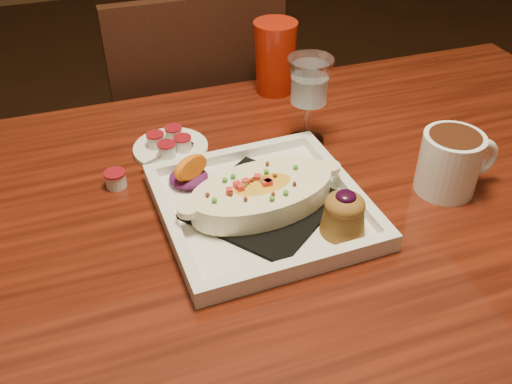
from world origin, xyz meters
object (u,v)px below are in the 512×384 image
object	(u,v)px
goblet	(309,86)
saucer	(170,146)
chair_far	(193,140)
coffee_mug	(452,160)
plate	(267,201)
red_tumbler	(275,58)
table	(278,254)

from	to	relation	value
goblet	saucer	world-z (taller)	goblet
chair_far	coffee_mug	xyz separation A→B (m)	(0.28, -0.67, 0.30)
plate	red_tumbler	xyz separation A→B (m)	(0.16, 0.39, 0.05)
goblet	saucer	distance (m)	0.27
coffee_mug	saucer	size ratio (longest dim) A/B	1.02
coffee_mug	red_tumbler	world-z (taller)	red_tumbler
table	coffee_mug	world-z (taller)	coffee_mug
table	coffee_mug	bearing A→B (deg)	-7.66
table	plate	world-z (taller)	plate
red_tumbler	coffee_mug	bearing A→B (deg)	-71.06
red_tumbler	table	bearing A→B (deg)	-109.35
saucer	red_tumbler	world-z (taller)	red_tumbler
plate	coffee_mug	size ratio (longest dim) A/B	2.31
table	chair_far	world-z (taller)	chair_far
saucer	plate	bearing A→B (deg)	-65.07
red_tumbler	chair_far	bearing A→B (deg)	119.32
coffee_mug	saucer	distance (m)	0.49
plate	coffee_mug	distance (m)	0.31
chair_far	plate	world-z (taller)	chair_far
plate	table	bearing A→B (deg)	9.58
table	red_tumbler	size ratio (longest dim) A/B	9.86
chair_far	red_tumbler	distance (m)	0.42
plate	coffee_mug	world-z (taller)	coffee_mug
chair_far	saucer	distance (m)	0.50
table	chair_far	size ratio (longest dim) A/B	1.61
coffee_mug	chair_far	bearing A→B (deg)	115.98
chair_far	red_tumbler	size ratio (longest dim) A/B	6.11
plate	goblet	xyz separation A→B (m)	(0.14, 0.18, 0.09)
table	plate	distance (m)	0.13
chair_far	plate	bearing A→B (deg)	87.91
saucer	goblet	bearing A→B (deg)	-11.56
plate	goblet	world-z (taller)	goblet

